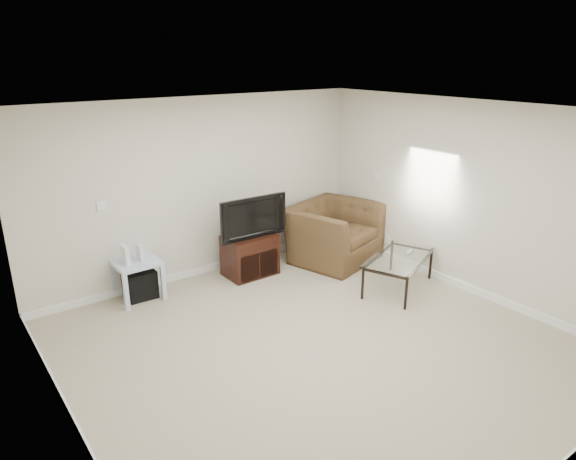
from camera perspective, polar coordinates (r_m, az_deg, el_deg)
floor at (r=5.76m, az=3.22°, el=-12.66°), size 5.00×5.00×0.00m
ceiling at (r=4.93m, az=3.76°, el=12.89°), size 5.00×5.00×0.00m
wall_back at (r=7.22m, az=-9.42°, el=4.56°), size 5.00×0.02×2.50m
wall_left at (r=4.19m, az=-24.02°, el=-7.81°), size 0.02×5.00×2.50m
wall_right at (r=7.02m, az=19.34°, el=3.32°), size 0.02×5.00×2.50m
plate_back at (r=6.71m, az=-20.00°, el=2.54°), size 0.12×0.02×0.12m
plate_right_switch at (r=7.98m, az=9.84°, el=5.93°), size 0.02×0.09×0.13m
plate_right_outlet at (r=8.05m, az=10.99°, el=-1.09°), size 0.02×0.08×0.12m
tv_stand at (r=7.35m, az=-4.26°, el=-2.77°), size 0.72×0.50×0.59m
dvd_player at (r=7.25m, az=-4.13°, el=-1.41°), size 0.41×0.29×0.06m
television at (r=7.13m, az=-4.24°, el=1.56°), size 0.95×0.22×0.59m
side_table at (r=6.93m, az=-16.38°, el=-5.28°), size 0.55×0.55×0.52m
subwoofer at (r=6.99m, az=-16.14°, el=-5.73°), size 0.39×0.39×0.37m
game_console at (r=6.73m, az=-17.64°, el=-2.64°), size 0.06×0.18×0.24m
game_case at (r=6.79m, az=-16.09°, el=-2.41°), size 0.06×0.15×0.21m
recliner at (r=7.81m, az=5.06°, el=0.71°), size 1.50×1.17×1.15m
coffee_table at (r=7.08m, az=12.14°, el=-4.67°), size 1.32×1.05×0.45m
remote at (r=7.19m, az=13.36°, el=-2.34°), size 0.19×0.12×0.02m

